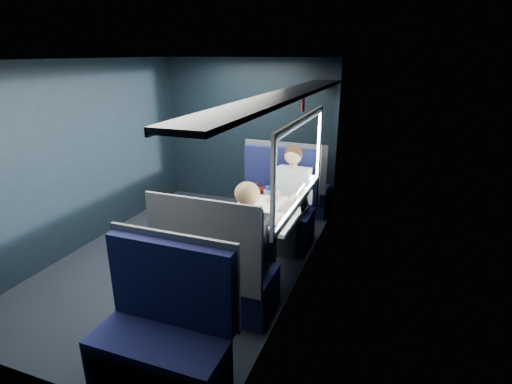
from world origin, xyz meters
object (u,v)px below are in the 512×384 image
(woman, at_px, (250,241))
(bottle_small, at_px, (304,195))
(seat_row_front, at_px, (294,189))
(seat_row_back, at_px, (163,338))
(laptop, at_px, (297,204))
(table, at_px, (267,218))
(seat_bay_far, at_px, (218,275))
(man, at_px, (291,194))
(seat_bay_near, at_px, (275,209))
(cup, at_px, (301,201))

(woman, relative_size, bottle_small, 5.82)
(seat_row_front, xyz_separation_m, seat_row_back, (0.00, -3.59, 0.00))
(seat_row_front, xyz_separation_m, laptop, (0.46, -1.63, 0.40))
(table, relative_size, seat_row_back, 0.86)
(seat_bay_far, bearing_deg, woman, 33.82)
(table, xyz_separation_m, laptop, (0.28, 0.17, 0.15))
(table, relative_size, man, 0.76)
(table, distance_m, bottle_small, 0.53)
(seat_bay_near, relative_size, cup, 12.99)
(seat_bay_near, xyz_separation_m, seat_bay_far, (0.01, -1.75, -0.01))
(woman, distance_m, bottle_small, 1.14)
(man, height_order, bottle_small, man)
(table, bearing_deg, seat_bay_near, 102.54)
(table, bearing_deg, woman, -84.55)
(table, relative_size, seat_bay_near, 0.79)
(seat_bay_near, distance_m, laptop, 0.93)
(table, distance_m, laptop, 0.36)
(man, bearing_deg, seat_bay_far, -99.03)
(laptop, relative_size, cup, 3.57)
(seat_bay_far, xyz_separation_m, cup, (0.47, 1.19, 0.37))
(seat_row_back, bearing_deg, seat_bay_far, 90.00)
(woman, bearing_deg, seat_row_back, -102.93)
(seat_bay_near, xyz_separation_m, man, (0.26, -0.17, 0.30))
(laptop, xyz_separation_m, cup, (0.01, 0.15, -0.02))
(laptop, distance_m, cup, 0.15)
(seat_bay_far, bearing_deg, seat_row_back, -90.00)
(seat_bay_far, relative_size, man, 0.95)
(bottle_small, bearing_deg, cup, -98.68)
(seat_bay_far, distance_m, cup, 1.34)
(seat_row_front, distance_m, laptop, 1.74)
(seat_bay_near, xyz_separation_m, laptop, (0.47, -0.70, 0.39))
(table, bearing_deg, bottle_small, 53.46)
(laptop, bearing_deg, cup, 87.38)
(table, xyz_separation_m, woman, (0.07, -0.71, 0.06))
(table, bearing_deg, laptop, 31.35)
(woman, relative_size, laptop, 3.82)
(seat_bay_far, relative_size, cup, 12.99)
(seat_row_back, relative_size, bottle_small, 5.10)
(woman, bearing_deg, cup, 78.04)
(woman, xyz_separation_m, cup, (0.22, 1.03, 0.06))
(seat_bay_far, xyz_separation_m, laptop, (0.46, 1.04, 0.40))
(seat_bay_far, bearing_deg, bottle_small, 69.39)
(bottle_small, relative_size, cup, 2.34)
(seat_row_back, bearing_deg, seat_bay_near, 90.25)
(seat_row_front, height_order, man, man)
(table, distance_m, seat_bay_near, 0.93)
(bottle_small, height_order, cup, bottle_small)
(bottle_small, bearing_deg, woman, -101.72)
(seat_bay_near, bearing_deg, seat_row_back, -89.75)
(seat_bay_far, xyz_separation_m, seat_row_front, (0.00, 2.67, -0.00))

